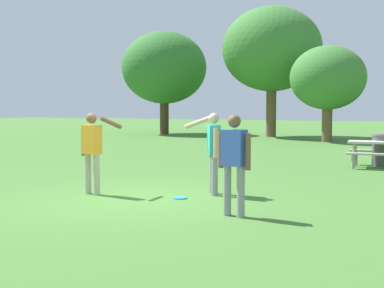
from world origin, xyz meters
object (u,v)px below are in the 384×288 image
object	(u,v)px
tree_broad_center	(272,49)
picnic_table_near	(379,148)
person_thrower	(234,158)
person_catcher	(92,147)
frisbee	(180,198)
tree_tall_left	(164,68)
trash_can_beside_table	(382,150)
tree_far_right	(328,78)
person_bystander	(213,147)

from	to	relation	value
tree_broad_center	picnic_table_near	bearing A→B (deg)	-60.97
tree_broad_center	person_thrower	bearing A→B (deg)	-73.63
person_catcher	tree_broad_center	bearing A→B (deg)	98.36
person_thrower	frisbee	size ratio (longest dim) A/B	6.09
tree_broad_center	tree_tall_left	bearing A→B (deg)	179.73
person_catcher	tree_broad_center	world-z (taller)	tree_broad_center
person_catcher	tree_tall_left	world-z (taller)	tree_tall_left
trash_can_beside_table	tree_far_right	xyz separation A→B (m)	(-3.78, 10.17, 2.73)
person_catcher	person_thrower	bearing A→B (deg)	-12.08
person_thrower	picnic_table_near	bearing A→B (deg)	81.37
tree_broad_center	person_catcher	bearing A→B (deg)	-81.64
frisbee	tree_broad_center	size ratio (longest dim) A/B	0.04
person_catcher	tree_tall_left	size ratio (longest dim) A/B	0.25
person_catcher	tree_tall_left	xyz separation A→B (m)	(-10.44, 21.38, 3.35)
frisbee	tree_far_right	bearing A→B (deg)	93.15
tree_tall_left	tree_broad_center	distance (m)	7.35
person_catcher	tree_broad_center	distance (m)	21.98
person_thrower	tree_far_right	size ratio (longest dim) A/B	0.34
trash_can_beside_table	person_thrower	bearing A→B (deg)	-98.27
person_bystander	tree_far_right	bearing A→B (deg)	94.52
person_catcher	tree_far_right	distance (m)	18.32
frisbee	tree_far_right	distance (m)	18.13
tree_tall_left	picnic_table_near	bearing A→B (deg)	-42.87
person_thrower	tree_far_right	world-z (taller)	tree_far_right
picnic_table_near	tree_broad_center	distance (m)	16.56
person_catcher	person_bystander	xyz separation A→B (m)	(2.18, 1.06, 0.00)
tree_far_right	frisbee	bearing A→B (deg)	-86.85
picnic_table_near	tree_tall_left	distance (m)	20.84
person_thrower	picnic_table_near	xyz separation A→B (m)	(1.24, 8.15, -0.38)
person_thrower	trash_can_beside_table	world-z (taller)	person_thrower
tree_tall_left	tree_far_right	bearing A→B (deg)	-15.96
person_bystander	trash_can_beside_table	distance (m)	7.36
picnic_table_near	trash_can_beside_table	size ratio (longest dim) A/B	1.88
person_thrower	person_catcher	xyz separation A→B (m)	(-3.35, 0.72, 0.02)
person_thrower	person_bystander	size ratio (longest dim) A/B	1.00
frisbee	picnic_table_near	distance (m)	7.64
person_thrower	tree_broad_center	bearing A→B (deg)	106.37
picnic_table_near	tree_tall_left	bearing A→B (deg)	137.13
tree_broad_center	frisbee	bearing A→B (deg)	-76.75
person_thrower	tree_tall_left	distance (m)	26.27
tree_far_right	person_catcher	bearing A→B (deg)	-92.62
person_bystander	tree_far_right	xyz separation A→B (m)	(-1.35, 17.10, 2.25)
trash_can_beside_table	tree_tall_left	size ratio (longest dim) A/B	0.14
picnic_table_near	tree_tall_left	xyz separation A→B (m)	(-15.03, 13.95, 3.75)
trash_can_beside_table	tree_far_right	size ratio (longest dim) A/B	0.20
person_catcher	tree_far_right	world-z (taller)	tree_far_right
person_catcher	picnic_table_near	world-z (taller)	person_catcher
person_bystander	trash_can_beside_table	size ratio (longest dim) A/B	1.71
frisbee	tree_tall_left	bearing A→B (deg)	120.21
person_catcher	trash_can_beside_table	xyz separation A→B (m)	(4.61, 7.99, -0.48)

